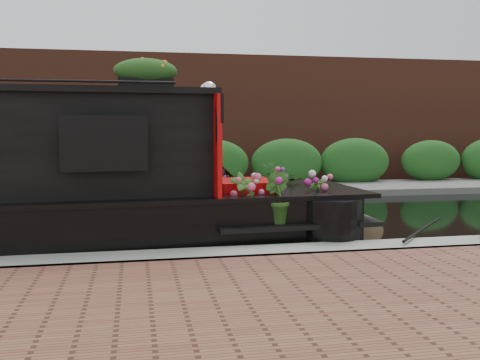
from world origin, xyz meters
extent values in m
plane|color=black|center=(0.00, 0.00, 0.00)|extent=(80.00, 80.00, 0.00)
cube|color=gray|center=(0.00, -3.30, 0.00)|extent=(40.00, 0.60, 0.50)
cube|color=#62625E|center=(0.00, 4.20, 0.00)|extent=(40.00, 2.40, 0.34)
cube|color=#1F531B|center=(0.00, 5.10, 0.00)|extent=(40.00, 1.10, 2.80)
cube|color=brown|center=(0.00, 7.20, 0.00)|extent=(40.00, 1.00, 8.00)
cube|color=#B40708|center=(1.20, -1.98, 1.50)|extent=(0.16, 1.84, 1.42)
cube|color=black|center=(-0.20, -2.91, 1.58)|extent=(0.95, 0.08, 0.58)
cube|color=#B40708|center=(1.74, -1.98, 0.74)|extent=(0.89, 0.99, 0.53)
sphere|color=white|center=(1.21, -2.13, 2.32)|extent=(0.19, 0.19, 0.19)
sphere|color=white|center=(1.21, -1.83, 2.32)|extent=(0.19, 0.19, 0.19)
cube|color=black|center=(0.33, -1.98, 2.37)|extent=(0.78, 0.28, 0.16)
ellipsoid|color=orange|center=(0.33, -1.98, 2.58)|extent=(0.84, 0.27, 0.25)
imported|color=#27531B|center=(1.58, -2.66, 0.82)|extent=(0.43, 0.35, 0.70)
imported|color=#27531B|center=(2.04, -2.72, 0.82)|extent=(0.44, 0.48, 0.70)
imported|color=#27531B|center=(2.52, -1.34, 0.83)|extent=(0.86, 0.85, 0.72)
imported|color=#27531B|center=(2.80, -2.20, 0.75)|extent=(0.39, 0.39, 0.56)
imported|color=#27531B|center=(1.62, -1.21, 0.83)|extent=(0.30, 0.41, 0.72)
cylinder|color=olive|center=(3.67, -1.98, 0.20)|extent=(0.40, 0.45, 0.40)
camera|label=1|loc=(0.17, -9.66, 1.78)|focal=40.00mm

